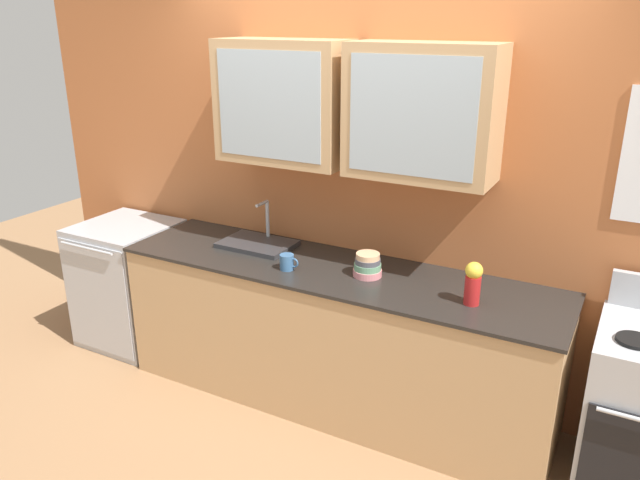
{
  "coord_description": "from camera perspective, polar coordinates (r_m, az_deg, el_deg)",
  "views": [
    {
      "loc": [
        1.51,
        -2.95,
        2.28
      ],
      "look_at": [
        -0.09,
        0.0,
        1.05
      ],
      "focal_mm": 34.74,
      "sensor_mm": 36.0,
      "label": 1
    }
  ],
  "objects": [
    {
      "name": "bowl_stack",
      "position": [
        3.49,
        4.44,
        -2.32
      ],
      "size": [
        0.16,
        0.16,
        0.14
      ],
      "color": "#D87F84",
      "rests_on": "counter"
    },
    {
      "name": "vase",
      "position": [
        3.22,
        13.92,
        -3.79
      ],
      "size": [
        0.09,
        0.09,
        0.23
      ],
      "color": "#B21E1E",
      "rests_on": "counter"
    },
    {
      "name": "back_wall_unit",
      "position": [
        3.7,
        3.89,
        7.92
      ],
      "size": [
        4.93,
        0.44,
        2.83
      ],
      "color": "#B76638",
      "rests_on": "ground_plane"
    },
    {
      "name": "ground_plane",
      "position": [
        4.02,
        1.21,
        -14.39
      ],
      "size": [
        10.0,
        10.0,
        0.0
      ],
      "primitive_type": "plane",
      "color": "#936B47"
    },
    {
      "name": "sink_faucet",
      "position": [
        3.95,
        -5.76,
        -0.27
      ],
      "size": [
        0.46,
        0.31,
        0.28
      ],
      "color": "#2D2D30",
      "rests_on": "counter"
    },
    {
      "name": "dishwasher",
      "position": [
        4.7,
        -17.14,
        -3.8
      ],
      "size": [
        0.62,
        0.66,
        0.89
      ],
      "color": "#ADAFB5",
      "rests_on": "ground_plane"
    },
    {
      "name": "counter",
      "position": [
        3.79,
        1.26,
        -8.85
      ],
      "size": [
        2.66,
        0.68,
        0.89
      ],
      "color": "tan",
      "rests_on": "ground_plane"
    },
    {
      "name": "cup_near_sink",
      "position": [
        3.57,
        -3.04,
        -2.04
      ],
      "size": [
        0.12,
        0.08,
        0.09
      ],
      "color": "#38608C",
      "rests_on": "counter"
    }
  ]
}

